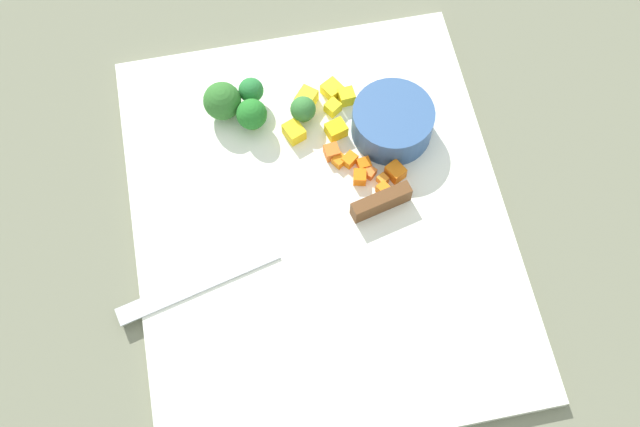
{
  "coord_description": "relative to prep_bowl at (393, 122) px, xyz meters",
  "views": [
    {
      "loc": [
        0.34,
        -0.07,
        0.78
      ],
      "look_at": [
        0.0,
        0.0,
        0.02
      ],
      "focal_mm": 43.8,
      "sensor_mm": 36.0,
      "label": 1
    }
  ],
  "objects": [
    {
      "name": "prep_bowl",
      "position": [
        0.0,
        0.0,
        0.0
      ],
      "size": [
        0.09,
        0.09,
        0.04
      ],
      "primitive_type": "cylinder",
      "color": "#35598F",
      "rests_on": "cutting_board"
    },
    {
      "name": "chef_knife",
      "position": [
        0.11,
        -0.1,
        -0.01
      ],
      "size": [
        0.09,
        0.33,
        0.02
      ],
      "rotation": [
        0.0,
        0.0,
        4.95
      ],
      "color": "silver",
      "rests_on": "cutting_board"
    },
    {
      "name": "carrot_dice_8",
      "position": [
        0.04,
        -0.04,
        -0.01
      ],
      "size": [
        0.01,
        0.02,
        0.01
      ],
      "primitive_type": "cube",
      "rotation": [
        0.0,
        0.0,
        0.13
      ],
      "color": "orange",
      "rests_on": "cutting_board"
    },
    {
      "name": "carrot_dice_4",
      "position": [
        0.05,
        -0.04,
        -0.02
      ],
      "size": [
        0.02,
        0.02,
        0.01
      ],
      "primitive_type": "cube",
      "rotation": [
        0.0,
        0.0,
        0.76
      ],
      "color": "orange",
      "rests_on": "cutting_board"
    },
    {
      "name": "broccoli_floret_0",
      "position": [
        -0.04,
        -0.15,
        0.0
      ],
      "size": [
        0.03,
        0.03,
        0.04
      ],
      "color": "#82AC56",
      "rests_on": "cutting_board"
    },
    {
      "name": "carrot_dice_0",
      "position": [
        0.03,
        -0.07,
        -0.01
      ],
      "size": [
        0.02,
        0.02,
        0.01
      ],
      "primitive_type": "cube",
      "rotation": [
        0.0,
        0.0,
        0.59
      ],
      "color": "orange",
      "rests_on": "cutting_board"
    },
    {
      "name": "carrot_dice_1",
      "position": [
        0.07,
        -0.03,
        -0.01
      ],
      "size": [
        0.02,
        0.02,
        0.01
      ],
      "primitive_type": "cube",
      "rotation": [
        0.0,
        0.0,
        0.49
      ],
      "color": "orange",
      "rests_on": "cutting_board"
    },
    {
      "name": "pepper_dice_2",
      "position": [
        -0.05,
        -0.04,
        -0.01
      ],
      "size": [
        0.02,
        0.02,
        0.02
      ],
      "primitive_type": "cube",
      "rotation": [
        0.0,
        0.0,
        0.08
      ],
      "color": "yellow",
      "rests_on": "cutting_board"
    },
    {
      "name": "broccoli_floret_1",
      "position": [
        -0.06,
        -0.18,
        0.0
      ],
      "size": [
        0.04,
        0.04,
        0.05
      ],
      "color": "#82C45F",
      "rests_on": "cutting_board"
    },
    {
      "name": "carrot_dice_6",
      "position": [
        0.05,
        -0.05,
        -0.01
      ],
      "size": [
        0.02,
        0.02,
        0.01
      ],
      "primitive_type": "cube",
      "rotation": [
        0.0,
        0.0,
        2.91
      ],
      "color": "orange",
      "rests_on": "cutting_board"
    },
    {
      "name": "ground_plane",
      "position": [
        0.09,
        -0.1,
        -0.03
      ],
      "size": [
        4.0,
        4.0,
        0.0
      ],
      "primitive_type": "plane",
      "color": "#6D6F59"
    },
    {
      "name": "broccoli_floret_3",
      "position": [
        -0.07,
        -0.15,
        0.0
      ],
      "size": [
        0.03,
        0.03,
        0.04
      ],
      "color": "#89AF5C",
      "rests_on": "cutting_board"
    },
    {
      "name": "pepper_dice_1",
      "position": [
        -0.02,
        -0.11,
        -0.01
      ],
      "size": [
        0.03,
        0.03,
        0.02
      ],
      "primitive_type": "cube",
      "rotation": [
        0.0,
        0.0,
        1.96
      ],
      "color": "yellow",
      "rests_on": "cutting_board"
    },
    {
      "name": "carrot_dice_2",
      "position": [
        0.06,
        -0.02,
        -0.01
      ],
      "size": [
        0.01,
        0.01,
        0.01
      ],
      "primitive_type": "cube",
      "rotation": [
        0.0,
        0.0,
        2.09
      ],
      "color": "orange",
      "rests_on": "cutting_board"
    },
    {
      "name": "carrot_dice_3",
      "position": [
        0.03,
        -0.05,
        -0.01
      ],
      "size": [
        0.02,
        0.02,
        0.01
      ],
      "primitive_type": "cube",
      "rotation": [
        0.0,
        0.0,
        2.24
      ],
      "color": "orange",
      "rests_on": "cutting_board"
    },
    {
      "name": "carrot_dice_7",
      "position": [
        0.06,
        -0.01,
        -0.01
      ],
      "size": [
        0.02,
        0.02,
        0.02
      ],
      "primitive_type": "cube",
      "rotation": [
        0.0,
        0.0,
        2.06
      ],
      "color": "orange",
      "rests_on": "cutting_board"
    },
    {
      "name": "pepper_dice_3",
      "position": [
        -0.05,
        -0.09,
        -0.01
      ],
      "size": [
        0.03,
        0.03,
        0.02
      ],
      "primitive_type": "cube",
      "rotation": [
        0.0,
        0.0,
        2.44
      ],
      "color": "yellow",
      "rests_on": "cutting_board"
    },
    {
      "name": "carrot_dice_5",
      "position": [
        0.02,
        -0.07,
        -0.01
      ],
      "size": [
        0.02,
        0.02,
        0.01
      ],
      "primitive_type": "cube",
      "rotation": [
        0.0,
        0.0,
        0.13
      ],
      "color": "orange",
      "rests_on": "cutting_board"
    },
    {
      "name": "broccoli_floret_2",
      "position": [
        -0.04,
        -0.09,
        -0.0
      ],
      "size": [
        0.03,
        0.03,
        0.03
      ],
      "color": "#91B056",
      "rests_on": "cutting_board"
    },
    {
      "name": "pepper_dice_5",
      "position": [
        -0.01,
        -0.06,
        -0.01
      ],
      "size": [
        0.02,
        0.03,
        0.02
      ],
      "primitive_type": "cube",
      "rotation": [
        0.0,
        0.0,
        0.3
      ],
      "color": "yellow",
      "rests_on": "cutting_board"
    },
    {
      "name": "cutting_board",
      "position": [
        0.09,
        -0.1,
        -0.03
      ],
      "size": [
        0.48,
        0.4,
        0.01
      ],
      "primitive_type": "cube",
      "color": "white",
      "rests_on": "ground_plane"
    },
    {
      "name": "pepper_dice_0",
      "position": [
        -0.04,
        -0.06,
        -0.01
      ],
      "size": [
        0.02,
        0.02,
        0.01
      ],
      "primitive_type": "cube",
      "rotation": [
        0.0,
        0.0,
        2.16
      ],
      "color": "yellow",
      "rests_on": "cutting_board"
    },
    {
      "name": "pepper_dice_4",
      "position": [
        -0.06,
        -0.06,
        -0.01
      ],
      "size": [
        0.03,
        0.03,
        0.01
      ],
      "primitive_type": "cube",
      "rotation": [
        0.0,
        0.0,
        0.53
      ],
      "color": "yellow",
      "rests_on": "cutting_board"
    }
  ]
}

